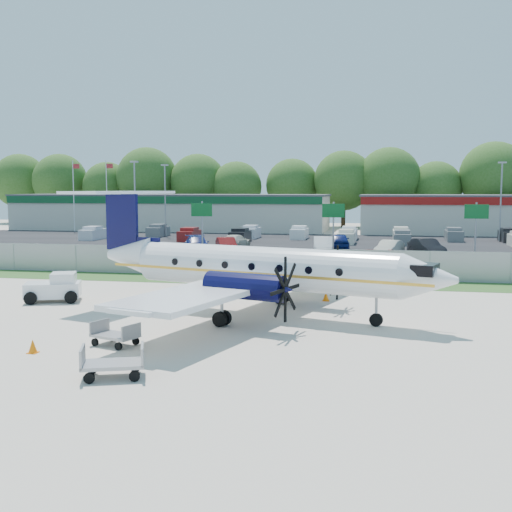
% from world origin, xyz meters
% --- Properties ---
extents(ground, '(170.00, 170.00, 0.00)m').
position_xyz_m(ground, '(0.00, 0.00, 0.00)').
color(ground, beige).
rests_on(ground, ground).
extents(grass_verge, '(170.00, 4.00, 0.02)m').
position_xyz_m(grass_verge, '(0.00, 12.00, 0.01)').
color(grass_verge, '#2D561E').
rests_on(grass_verge, ground).
extents(access_road, '(170.00, 8.00, 0.02)m').
position_xyz_m(access_road, '(0.00, 19.00, 0.01)').
color(access_road, black).
rests_on(access_road, ground).
extents(parking_lot, '(170.00, 32.00, 0.02)m').
position_xyz_m(parking_lot, '(0.00, 40.00, 0.01)').
color(parking_lot, black).
rests_on(parking_lot, ground).
extents(perimeter_fence, '(120.00, 0.06, 1.99)m').
position_xyz_m(perimeter_fence, '(0.00, 14.00, 1.00)').
color(perimeter_fence, gray).
rests_on(perimeter_fence, ground).
extents(building_west, '(46.40, 12.40, 5.24)m').
position_xyz_m(building_west, '(-24.00, 61.98, 2.63)').
color(building_west, beige).
rests_on(building_west, ground).
extents(sign_left, '(1.80, 0.26, 5.00)m').
position_xyz_m(sign_left, '(-8.00, 22.91, 3.61)').
color(sign_left, gray).
rests_on(sign_left, ground).
extents(sign_mid, '(1.80, 0.26, 5.00)m').
position_xyz_m(sign_mid, '(3.00, 22.91, 3.61)').
color(sign_mid, gray).
rests_on(sign_mid, ground).
extents(sign_right, '(1.80, 0.26, 5.00)m').
position_xyz_m(sign_right, '(14.00, 22.91, 3.61)').
color(sign_right, gray).
rests_on(sign_right, ground).
extents(flagpole_west, '(1.06, 0.12, 10.00)m').
position_xyz_m(flagpole_west, '(-35.92, 55.00, 5.64)').
color(flagpole_west, white).
rests_on(flagpole_west, ground).
extents(flagpole_east, '(1.06, 0.12, 10.00)m').
position_xyz_m(flagpole_east, '(-30.92, 55.00, 5.64)').
color(flagpole_east, white).
rests_on(flagpole_east, ground).
extents(light_pole_nw, '(0.90, 0.35, 9.09)m').
position_xyz_m(light_pole_nw, '(-20.00, 38.00, 5.23)').
color(light_pole_nw, gray).
rests_on(light_pole_nw, ground).
extents(light_pole_sw, '(0.90, 0.35, 9.09)m').
position_xyz_m(light_pole_sw, '(-20.00, 48.00, 5.23)').
color(light_pole_sw, gray).
rests_on(light_pole_sw, ground).
extents(light_pole_se, '(0.90, 0.35, 9.09)m').
position_xyz_m(light_pole_se, '(20.00, 48.00, 5.23)').
color(light_pole_se, gray).
rests_on(light_pole_se, ground).
extents(tree_line, '(112.00, 6.00, 14.00)m').
position_xyz_m(tree_line, '(0.00, 74.00, 0.00)').
color(tree_line, '#2A5118').
rests_on(tree_line, ground).
extents(aircraft, '(19.39, 18.93, 5.93)m').
position_xyz_m(aircraft, '(1.02, 0.97, 2.29)').
color(aircraft, white).
rests_on(aircraft, ground).
extents(pushback_tug, '(3.28, 2.88, 1.54)m').
position_xyz_m(pushback_tug, '(-10.33, 2.42, 0.74)').
color(pushback_tug, white).
rests_on(pushback_tug, ground).
extents(baggage_cart_near, '(1.99, 1.58, 0.91)m').
position_xyz_m(baggage_cart_near, '(-3.13, -6.21, 0.43)').
color(baggage_cart_near, gray).
rests_on(baggage_cart_near, ground).
extents(baggage_cart_far, '(2.28, 1.81, 1.04)m').
position_xyz_m(baggage_cart_far, '(-1.47, -10.20, 0.48)').
color(baggage_cart_far, gray).
rests_on(baggage_cart_far, ground).
extents(cone_port_wing, '(0.36, 0.36, 0.52)m').
position_xyz_m(cone_port_wing, '(-5.66, -7.86, 0.24)').
color(cone_port_wing, orange).
rests_on(cone_port_wing, ground).
extents(cone_starboard_wing, '(0.38, 0.38, 0.53)m').
position_xyz_m(cone_starboard_wing, '(3.99, 5.34, 0.25)').
color(cone_starboard_wing, orange).
rests_on(cone_starboard_wing, ground).
extents(road_car_west, '(6.19, 4.21, 1.67)m').
position_xyz_m(road_car_west, '(-18.88, 17.22, 0.00)').
color(road_car_west, '#595B5E').
rests_on(road_car_west, ground).
extents(road_car_mid, '(5.09, 2.84, 1.39)m').
position_xyz_m(road_car_mid, '(5.49, 20.52, 0.00)').
color(road_car_mid, maroon).
rests_on(road_car_mid, ground).
extents(parked_car_a, '(4.00, 5.90, 1.59)m').
position_xyz_m(parked_car_a, '(-10.34, 29.21, 0.00)').
color(parked_car_a, navy).
rests_on(parked_car_a, ground).
extents(parked_car_b, '(3.15, 4.81, 1.50)m').
position_xyz_m(parked_car_b, '(-7.46, 29.22, 0.00)').
color(parked_car_b, maroon).
rests_on(parked_car_b, ground).
extents(parked_car_c, '(2.33, 5.14, 1.63)m').
position_xyz_m(parked_car_c, '(1.58, 29.75, 0.00)').
color(parked_car_c, silver).
rests_on(parked_car_c, ground).
extents(parked_car_d, '(2.84, 4.76, 1.48)m').
position_xyz_m(parked_car_d, '(7.53, 29.05, 0.00)').
color(parked_car_d, beige).
rests_on(parked_car_d, ground).
extents(parked_car_e, '(3.33, 5.28, 1.64)m').
position_xyz_m(parked_car_e, '(10.77, 29.55, 0.00)').
color(parked_car_e, black).
rests_on(parked_car_e, ground).
extents(parked_car_f, '(2.64, 4.86, 1.34)m').
position_xyz_m(parked_car_f, '(-8.01, 35.42, 0.00)').
color(parked_car_f, beige).
rests_on(parked_car_f, ground).
extents(parked_car_g, '(2.42, 5.05, 1.67)m').
position_xyz_m(parked_car_g, '(2.69, 35.08, 0.00)').
color(parked_car_g, navy).
rests_on(parked_car_g, ground).
extents(far_parking_rows, '(56.00, 10.00, 1.60)m').
position_xyz_m(far_parking_rows, '(0.00, 45.00, 0.00)').
color(far_parking_rows, gray).
rests_on(far_parking_rows, ground).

